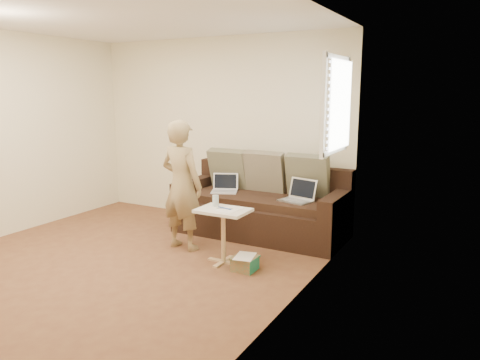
{
  "coord_description": "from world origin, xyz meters",
  "views": [
    {
      "loc": [
        3.41,
        -3.44,
        1.85
      ],
      "look_at": [
        0.8,
        1.4,
        0.78
      ],
      "focal_mm": 34.3,
      "sensor_mm": 36.0,
      "label": 1
    }
  ],
  "objects_px": {
    "laptop_white": "(224,192)",
    "person": "(182,185)",
    "side_table": "(223,236)",
    "sofa": "(260,203)",
    "striped_box": "(245,263)",
    "laptop_silver": "(295,201)",
    "drinking_glass": "(216,201)"
  },
  "relations": [
    {
      "from": "sofa",
      "to": "laptop_silver",
      "type": "height_order",
      "value": "sofa"
    },
    {
      "from": "laptop_white",
      "to": "striped_box",
      "type": "height_order",
      "value": "laptop_white"
    },
    {
      "from": "laptop_white",
      "to": "person",
      "type": "bearing_deg",
      "value": -118.05
    },
    {
      "from": "laptop_silver",
      "to": "side_table",
      "type": "height_order",
      "value": "laptop_silver"
    },
    {
      "from": "side_table",
      "to": "striped_box",
      "type": "bearing_deg",
      "value": -15.29
    },
    {
      "from": "person",
      "to": "side_table",
      "type": "xyz_separation_m",
      "value": [
        0.67,
        -0.18,
        -0.47
      ]
    },
    {
      "from": "laptop_silver",
      "to": "laptop_white",
      "type": "distance_m",
      "value": 1.03
    },
    {
      "from": "laptop_silver",
      "to": "laptop_white",
      "type": "height_order",
      "value": "laptop_silver"
    },
    {
      "from": "laptop_silver",
      "to": "laptop_white",
      "type": "relative_size",
      "value": 1.13
    },
    {
      "from": "sofa",
      "to": "laptop_white",
      "type": "distance_m",
      "value": 0.52
    },
    {
      "from": "person",
      "to": "side_table",
      "type": "bearing_deg",
      "value": 169.52
    },
    {
      "from": "laptop_silver",
      "to": "striped_box",
      "type": "bearing_deg",
      "value": -81.92
    },
    {
      "from": "laptop_white",
      "to": "person",
      "type": "distance_m",
      "value": 0.9
    },
    {
      "from": "sofa",
      "to": "drinking_glass",
      "type": "height_order",
      "value": "sofa"
    },
    {
      "from": "striped_box",
      "to": "sofa",
      "type": "bearing_deg",
      "value": 108.48
    },
    {
      "from": "side_table",
      "to": "sofa",
      "type": "bearing_deg",
      "value": 94.68
    },
    {
      "from": "sofa",
      "to": "side_table",
      "type": "height_order",
      "value": "sofa"
    },
    {
      "from": "sofa",
      "to": "laptop_silver",
      "type": "bearing_deg",
      "value": -9.76
    },
    {
      "from": "sofa",
      "to": "striped_box",
      "type": "relative_size",
      "value": 8.89
    },
    {
      "from": "drinking_glass",
      "to": "striped_box",
      "type": "distance_m",
      "value": 0.76
    },
    {
      "from": "laptop_silver",
      "to": "drinking_glass",
      "type": "xyz_separation_m",
      "value": [
        -0.57,
        -0.94,
        0.15
      ]
    },
    {
      "from": "laptop_white",
      "to": "drinking_glass",
      "type": "bearing_deg",
      "value": -88.29
    },
    {
      "from": "side_table",
      "to": "drinking_glass",
      "type": "xyz_separation_m",
      "value": [
        -0.14,
        0.08,
        0.36
      ]
    },
    {
      "from": "person",
      "to": "side_table",
      "type": "relative_size",
      "value": 2.54
    },
    {
      "from": "sofa",
      "to": "drinking_glass",
      "type": "xyz_separation_m",
      "value": [
        -0.05,
        -1.03,
        0.24
      ]
    },
    {
      "from": "laptop_white",
      "to": "person",
      "type": "height_order",
      "value": "person"
    },
    {
      "from": "side_table",
      "to": "laptop_white",
      "type": "bearing_deg",
      "value": 119.87
    },
    {
      "from": "sofa",
      "to": "laptop_silver",
      "type": "xyz_separation_m",
      "value": [
        0.52,
        -0.09,
        0.1
      ]
    },
    {
      "from": "sofa",
      "to": "laptop_white",
      "type": "xyz_separation_m",
      "value": [
        -0.51,
        -0.06,
        0.1
      ]
    },
    {
      "from": "laptop_white",
      "to": "drinking_glass",
      "type": "height_order",
      "value": "drinking_glass"
    },
    {
      "from": "sofa",
      "to": "side_table",
      "type": "distance_m",
      "value": 1.12
    },
    {
      "from": "sofa",
      "to": "striped_box",
      "type": "bearing_deg",
      "value": -71.52
    }
  ]
}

